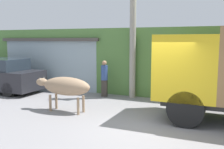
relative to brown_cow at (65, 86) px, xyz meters
The scene contains 6 objects.
ground_plane 3.32m from the brown_cow, ahead, with size 60.00×60.00×0.00m, color gray.
hillside_embankment 6.90m from the brown_cow, 62.69° to the left, with size 32.00×5.39×3.10m.
building_backdrop 5.67m from the brown_cow, 125.63° to the left, with size 5.91×2.70×2.65m.
brown_cow is the anchor object (origin of this frame).
pedestrian_on_hill 2.83m from the brown_cow, 85.88° to the left, with size 0.35×0.35×1.64m.
utility_pole 4.15m from the brown_cow, 66.15° to the left, with size 0.90×0.28×6.15m.
Camera 1 is at (2.06, -7.22, 2.56)m, focal length 42.00 mm.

